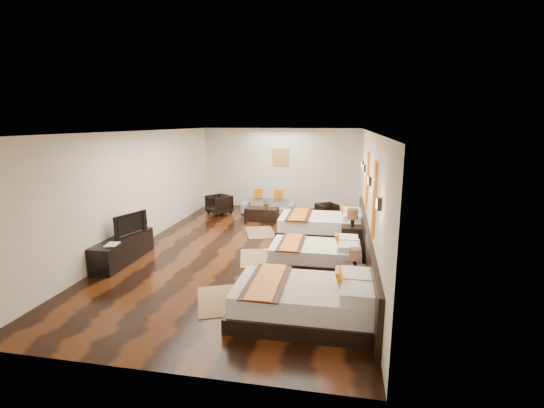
% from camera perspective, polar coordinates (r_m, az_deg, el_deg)
% --- Properties ---
extents(floor, '(5.50, 9.50, 0.01)m').
position_cam_1_polar(floor, '(9.34, -3.48, -6.66)').
color(floor, black).
rests_on(floor, ground).
extents(ceiling, '(5.50, 9.50, 0.01)m').
position_cam_1_polar(ceiling, '(8.85, -3.72, 10.78)').
color(ceiling, white).
rests_on(ceiling, floor).
extents(back_wall, '(5.50, 0.01, 2.80)m').
position_cam_1_polar(back_wall, '(13.59, 1.33, 5.35)').
color(back_wall, silver).
rests_on(back_wall, floor).
extents(left_wall, '(0.01, 9.50, 2.80)m').
position_cam_1_polar(left_wall, '(10.02, -19.04, 2.24)').
color(left_wall, silver).
rests_on(left_wall, floor).
extents(right_wall, '(0.01, 9.50, 2.80)m').
position_cam_1_polar(right_wall, '(8.74, 14.18, 1.17)').
color(right_wall, silver).
rests_on(right_wall, floor).
extents(headboard_panel, '(0.08, 6.60, 0.90)m').
position_cam_1_polar(headboard_panel, '(8.20, 13.87, -6.41)').
color(headboard_panel, black).
rests_on(headboard_panel, floor).
extents(bed_near, '(2.25, 1.41, 0.86)m').
position_cam_1_polar(bed_near, '(6.11, 5.14, -14.26)').
color(bed_near, black).
rests_on(bed_near, floor).
extents(bed_mid, '(1.95, 1.23, 0.74)m').
position_cam_1_polar(bed_mid, '(8.20, 6.67, -7.55)').
color(bed_mid, black).
rests_on(bed_mid, floor).
extents(bed_far, '(2.30, 1.44, 0.88)m').
position_cam_1_polar(bed_far, '(10.28, 7.58, -3.24)').
color(bed_far, black).
rests_on(bed_far, floor).
extents(nightstand_a, '(0.41, 0.41, 0.80)m').
position_cam_1_polar(nightstand_a, '(7.17, 12.13, -10.49)').
color(nightstand_a, black).
rests_on(nightstand_a, floor).
extents(nightstand_b, '(0.50, 0.50, 0.99)m').
position_cam_1_polar(nightstand_b, '(9.44, 11.83, -4.50)').
color(nightstand_b, black).
rests_on(nightstand_b, floor).
extents(jute_mat_near, '(1.14, 1.39, 0.01)m').
position_cam_1_polar(jute_mat_near, '(6.83, -7.76, -14.05)').
color(jute_mat_near, olive).
rests_on(jute_mat_near, floor).
extents(jute_mat_mid, '(1.03, 1.35, 0.01)m').
position_cam_1_polar(jute_mat_mid, '(8.71, -2.21, -8.02)').
color(jute_mat_mid, olive).
rests_on(jute_mat_mid, floor).
extents(jute_mat_far, '(1.11, 1.38, 0.01)m').
position_cam_1_polar(jute_mat_far, '(10.65, -1.74, -4.23)').
color(jute_mat_far, olive).
rests_on(jute_mat_far, floor).
extents(tv_console, '(0.50, 1.80, 0.55)m').
position_cam_1_polar(tv_console, '(9.04, -21.34, -6.32)').
color(tv_console, black).
rests_on(tv_console, floor).
extents(tv, '(0.38, 0.87, 0.51)m').
position_cam_1_polar(tv, '(9.02, -20.69, -2.80)').
color(tv, black).
rests_on(tv, tv_console).
extents(book, '(0.29, 0.36, 0.03)m').
position_cam_1_polar(book, '(8.50, -23.50, -5.59)').
color(book, black).
rests_on(book, tv_console).
extents(figurine, '(0.35, 0.35, 0.36)m').
position_cam_1_polar(figurine, '(9.55, -19.10, -2.34)').
color(figurine, brown).
rests_on(figurine, tv_console).
extents(sofa, '(1.80, 0.79, 0.52)m').
position_cam_1_polar(sofa, '(12.86, -0.55, -0.20)').
color(sofa, gray).
rests_on(sofa, floor).
extents(armchair_left, '(0.98, 0.98, 0.64)m').
position_cam_1_polar(armchair_left, '(12.82, -7.91, -0.07)').
color(armchair_left, black).
rests_on(armchair_left, floor).
extents(armchair_right, '(0.81, 0.82, 0.54)m').
position_cam_1_polar(armchair_right, '(12.01, 8.21, -1.16)').
color(armchair_right, black).
rests_on(armchair_right, floor).
extents(coffee_table, '(1.02, 0.53, 0.40)m').
position_cam_1_polar(coffee_table, '(11.88, -1.53, -1.54)').
color(coffee_table, black).
rests_on(coffee_table, floor).
extents(table_plant, '(0.32, 0.30, 0.30)m').
position_cam_1_polar(table_plant, '(11.78, -0.87, 0.10)').
color(table_plant, '#286421').
rests_on(table_plant, coffee_table).
extents(orange_panel_a, '(0.04, 0.40, 1.30)m').
position_cam_1_polar(orange_panel_a, '(6.82, 15.04, 0.67)').
color(orange_panel_a, '#D86014').
rests_on(orange_panel_a, right_wall).
extents(orange_panel_b, '(0.04, 0.40, 1.30)m').
position_cam_1_polar(orange_panel_b, '(8.98, 14.04, 3.41)').
color(orange_panel_b, '#D86014').
rests_on(orange_panel_b, right_wall).
extents(sconce_near, '(0.07, 0.12, 0.18)m').
position_cam_1_polar(sconce_near, '(5.71, 15.65, 0.00)').
color(sconce_near, black).
rests_on(sconce_near, right_wall).
extents(sconce_mid, '(0.07, 0.12, 0.18)m').
position_cam_1_polar(sconce_mid, '(7.87, 14.35, 3.31)').
color(sconce_mid, black).
rests_on(sconce_mid, right_wall).
extents(sconce_far, '(0.07, 0.12, 0.18)m').
position_cam_1_polar(sconce_far, '(10.05, 13.60, 5.19)').
color(sconce_far, black).
rests_on(sconce_far, right_wall).
extents(sconce_lounge, '(0.07, 0.12, 0.18)m').
position_cam_1_polar(sconce_lounge, '(10.94, 13.38, 5.74)').
color(sconce_lounge, black).
rests_on(sconce_lounge, right_wall).
extents(gold_artwork, '(0.60, 0.04, 0.60)m').
position_cam_1_polar(gold_artwork, '(13.53, 1.33, 7.02)').
color(gold_artwork, '#AD873F').
rests_on(gold_artwork, back_wall).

